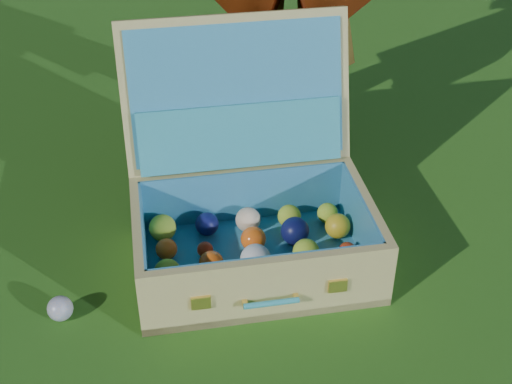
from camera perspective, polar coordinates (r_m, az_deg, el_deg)
name	(u,v)px	position (r m, az deg, el deg)	size (l,w,h in m)	color
ground	(240,317)	(1.83, -1.29, -9.96)	(60.00, 60.00, 0.00)	#215114
stray_ball	(60,308)	(1.87, -15.40, -8.97)	(0.06, 0.06, 0.06)	#4771B8
suitcase	(248,198)	(1.94, -0.67, -0.48)	(0.75, 0.71, 0.59)	tan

